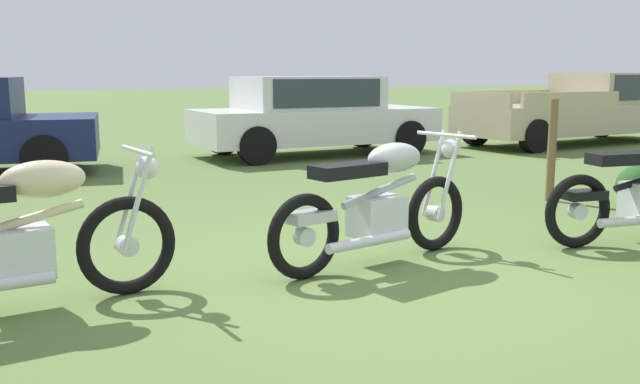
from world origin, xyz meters
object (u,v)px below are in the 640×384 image
(motorcycle_cream, at_px, (17,237))
(motorcycle_silver, at_px, (378,203))
(car_white, at_px, (312,112))
(fence_post_wooden, at_px, (552,150))
(pickup_truck_beige, at_px, (582,108))

(motorcycle_cream, bearing_deg, motorcycle_silver, -5.57)
(car_white, bearing_deg, motorcycle_cream, -128.10)
(motorcycle_silver, height_order, fence_post_wooden, fence_post_wooden)
(car_white, relative_size, fence_post_wooden, 3.65)
(fence_post_wooden, bearing_deg, motorcycle_cream, -166.28)
(pickup_truck_beige, relative_size, fence_post_wooden, 4.52)
(motorcycle_cream, height_order, car_white, car_white)
(car_white, distance_m, pickup_truck_beige, 6.15)
(motorcycle_cream, xyz_separation_m, pickup_truck_beige, (11.54, 6.27, 0.27))
(motorcycle_cream, distance_m, car_white, 8.77)
(motorcycle_silver, bearing_deg, pickup_truck_beige, 24.04)
(car_white, distance_m, fence_post_wooden, 5.47)
(fence_post_wooden, bearing_deg, pickup_truck_beige, 40.54)
(motorcycle_silver, relative_size, pickup_truck_beige, 0.37)
(motorcycle_cream, bearing_deg, pickup_truck_beige, 23.36)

